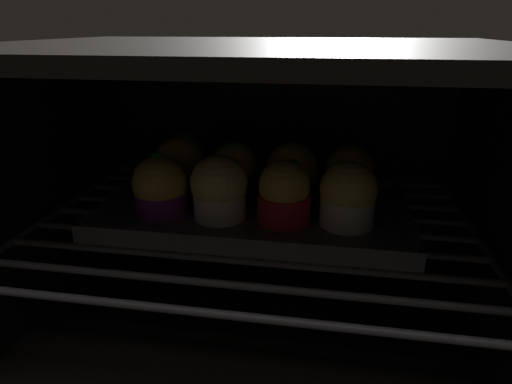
{
  "coord_description": "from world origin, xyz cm",
  "views": [
    {
      "loc": [
        9.13,
        -28.55,
        37.29
      ],
      "look_at": [
        0.0,
        23.96,
        17.24
      ],
      "focal_mm": 31.18,
      "sensor_mm": 36.0,
      "label": 1
    }
  ],
  "objects_px": {
    "muffin_row0_col3": "(348,195)",
    "muffin_row1_col3": "(349,176)",
    "muffin_row0_col1": "(219,189)",
    "muffin_row1_col0": "(181,166)",
    "muffin_row1_col1": "(235,171)",
    "muffin_row1_col2": "(292,174)",
    "muffin_row0_col0": "(160,188)",
    "baking_tray": "(256,210)",
    "muffin_row0_col2": "(284,193)"
  },
  "relations": [
    {
      "from": "muffin_row0_col0",
      "to": "muffin_row1_col0",
      "type": "relative_size",
      "value": 0.92
    },
    {
      "from": "muffin_row0_col3",
      "to": "muffin_row1_col1",
      "type": "height_order",
      "value": "same"
    },
    {
      "from": "muffin_row0_col0",
      "to": "muffin_row0_col3",
      "type": "distance_m",
      "value": 0.23
    },
    {
      "from": "muffin_row0_col1",
      "to": "muffin_row1_col1",
      "type": "xyz_separation_m",
      "value": [
        0.0,
        0.08,
        -0.0
      ]
    },
    {
      "from": "baking_tray",
      "to": "muffin_row0_col1",
      "type": "height_order",
      "value": "muffin_row0_col1"
    },
    {
      "from": "muffin_row0_col3",
      "to": "muffin_row1_col1",
      "type": "relative_size",
      "value": 1.01
    },
    {
      "from": "muffin_row0_col2",
      "to": "muffin_row0_col3",
      "type": "relative_size",
      "value": 1.0
    },
    {
      "from": "muffin_row0_col2",
      "to": "muffin_row0_col1",
      "type": "bearing_deg",
      "value": -178.84
    },
    {
      "from": "muffin_row0_col3",
      "to": "muffin_row1_col2",
      "type": "height_order",
      "value": "same"
    },
    {
      "from": "muffin_row1_col1",
      "to": "muffin_row1_col3",
      "type": "height_order",
      "value": "muffin_row1_col1"
    },
    {
      "from": "muffin_row0_col1",
      "to": "muffin_row0_col3",
      "type": "xyz_separation_m",
      "value": [
        0.15,
        0.0,
        -0.0
      ]
    },
    {
      "from": "muffin_row1_col2",
      "to": "muffin_row0_col2",
      "type": "bearing_deg",
      "value": -91.25
    },
    {
      "from": "muffin_row1_col1",
      "to": "muffin_row0_col2",
      "type": "bearing_deg",
      "value": -44.21
    },
    {
      "from": "muffin_row0_col3",
      "to": "muffin_row1_col3",
      "type": "distance_m",
      "value": 0.08
    },
    {
      "from": "muffin_row0_col3",
      "to": "muffin_row1_col3",
      "type": "relative_size",
      "value": 1.03
    },
    {
      "from": "muffin_row1_col2",
      "to": "muffin_row0_col1",
      "type": "bearing_deg",
      "value": -136.31
    },
    {
      "from": "muffin_row1_col0",
      "to": "muffin_row1_col2",
      "type": "xyz_separation_m",
      "value": [
        0.16,
        -0.0,
        -0.0
      ]
    },
    {
      "from": "baking_tray",
      "to": "muffin_row0_col3",
      "type": "bearing_deg",
      "value": -17.2
    },
    {
      "from": "muffin_row0_col1",
      "to": "muffin_row1_col1",
      "type": "height_order",
      "value": "muffin_row0_col1"
    },
    {
      "from": "muffin_row1_col0",
      "to": "muffin_row1_col1",
      "type": "distance_m",
      "value": 0.08
    },
    {
      "from": "muffin_row1_col1",
      "to": "muffin_row1_col2",
      "type": "relative_size",
      "value": 0.99
    },
    {
      "from": "muffin_row0_col1",
      "to": "muffin_row1_col2",
      "type": "relative_size",
      "value": 1.01
    },
    {
      "from": "muffin_row1_col0",
      "to": "muffin_row0_col0",
      "type": "bearing_deg",
      "value": -90.15
    },
    {
      "from": "muffin_row1_col2",
      "to": "muffin_row1_col3",
      "type": "bearing_deg",
      "value": 3.64
    },
    {
      "from": "muffin_row0_col3",
      "to": "muffin_row0_col1",
      "type": "bearing_deg",
      "value": -178.15
    },
    {
      "from": "muffin_row0_col2",
      "to": "muffin_row1_col1",
      "type": "xyz_separation_m",
      "value": [
        -0.08,
        0.07,
        -0.0
      ]
    },
    {
      "from": "muffin_row0_col0",
      "to": "muffin_row1_col1",
      "type": "distance_m",
      "value": 0.11
    },
    {
      "from": "muffin_row0_col1",
      "to": "muffin_row1_col0",
      "type": "distance_m",
      "value": 0.11
    },
    {
      "from": "muffin_row0_col0",
      "to": "muffin_row0_col3",
      "type": "xyz_separation_m",
      "value": [
        0.23,
        0.0,
        0.0
      ]
    },
    {
      "from": "baking_tray",
      "to": "muffin_row1_col2",
      "type": "bearing_deg",
      "value": 40.56
    },
    {
      "from": "baking_tray",
      "to": "muffin_row0_col0",
      "type": "height_order",
      "value": "muffin_row0_col0"
    },
    {
      "from": "muffin_row0_col1",
      "to": "muffin_row1_col3",
      "type": "bearing_deg",
      "value": 27.66
    },
    {
      "from": "muffin_row1_col1",
      "to": "muffin_row1_col2",
      "type": "xyz_separation_m",
      "value": [
        0.08,
        0.0,
        0.0
      ]
    },
    {
      "from": "muffin_row0_col3",
      "to": "muffin_row1_col3",
      "type": "height_order",
      "value": "muffin_row0_col3"
    },
    {
      "from": "muffin_row1_col0",
      "to": "muffin_row1_col1",
      "type": "bearing_deg",
      "value": -2.16
    },
    {
      "from": "muffin_row0_col0",
      "to": "muffin_row0_col2",
      "type": "height_order",
      "value": "same"
    },
    {
      "from": "muffin_row0_col2",
      "to": "muffin_row0_col3",
      "type": "height_order",
      "value": "same"
    },
    {
      "from": "baking_tray",
      "to": "muffin_row0_col3",
      "type": "height_order",
      "value": "muffin_row0_col3"
    },
    {
      "from": "muffin_row0_col0",
      "to": "muffin_row1_col1",
      "type": "bearing_deg",
      "value": 44.01
    },
    {
      "from": "muffin_row0_col1",
      "to": "muffin_row1_col1",
      "type": "relative_size",
      "value": 1.03
    },
    {
      "from": "muffin_row1_col1",
      "to": "muffin_row0_col1",
      "type": "bearing_deg",
      "value": -91.45
    },
    {
      "from": "baking_tray",
      "to": "muffin_row1_col1",
      "type": "height_order",
      "value": "muffin_row1_col1"
    },
    {
      "from": "muffin_row0_col3",
      "to": "muffin_row1_col0",
      "type": "relative_size",
      "value": 0.92
    },
    {
      "from": "baking_tray",
      "to": "muffin_row0_col2",
      "type": "relative_size",
      "value": 4.92
    },
    {
      "from": "muffin_row0_col0",
      "to": "muffin_row1_col3",
      "type": "distance_m",
      "value": 0.24
    },
    {
      "from": "muffin_row0_col2",
      "to": "muffin_row1_col2",
      "type": "distance_m",
      "value": 0.07
    },
    {
      "from": "muffin_row1_col0",
      "to": "muffin_row1_col1",
      "type": "height_order",
      "value": "muffin_row1_col0"
    },
    {
      "from": "muffin_row0_col0",
      "to": "muffin_row0_col2",
      "type": "distance_m",
      "value": 0.15
    },
    {
      "from": "baking_tray",
      "to": "muffin_row1_col0",
      "type": "distance_m",
      "value": 0.13
    },
    {
      "from": "muffin_row0_col2",
      "to": "muffin_row1_col0",
      "type": "xyz_separation_m",
      "value": [
        -0.15,
        0.08,
        0.0
      ]
    }
  ]
}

